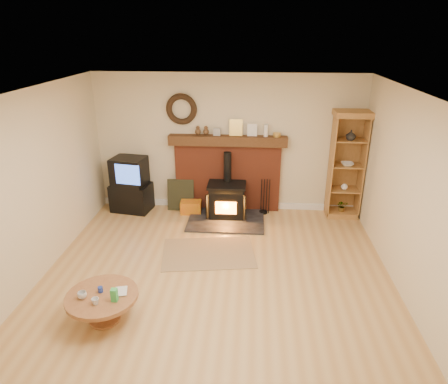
# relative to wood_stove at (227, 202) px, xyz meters

# --- Properties ---
(ground) EXTENTS (5.50, 5.50, 0.00)m
(ground) POSITION_rel_wood_stove_xyz_m (-0.01, -2.27, -0.32)
(ground) COLOR #B5864B
(ground) RESTS_ON ground
(room_shell) EXTENTS (5.02, 5.52, 2.61)m
(room_shell) POSITION_rel_wood_stove_xyz_m (-0.03, -2.17, 1.40)
(room_shell) COLOR beige
(room_shell) RESTS_ON ground
(chimney_breast) EXTENTS (2.20, 0.22, 1.78)m
(chimney_breast) POSITION_rel_wood_stove_xyz_m (-0.01, 0.40, 0.48)
(chimney_breast) COLOR brown
(chimney_breast) RESTS_ON ground
(wood_stove) EXTENTS (1.40, 1.00, 1.22)m
(wood_stove) POSITION_rel_wood_stove_xyz_m (0.00, 0.00, 0.00)
(wood_stove) COLOR black
(wood_stove) RESTS_ON ground
(area_rug) EXTENTS (1.57, 1.19, 0.01)m
(area_rug) POSITION_rel_wood_stove_xyz_m (-0.20, -1.33, -0.31)
(area_rug) COLOR brown
(area_rug) RESTS_ON ground
(tv_unit) EXTENTS (0.80, 0.62, 1.07)m
(tv_unit) POSITION_rel_wood_stove_xyz_m (-1.87, 0.20, 0.19)
(tv_unit) COLOR black
(tv_unit) RESTS_ON ground
(curio_cabinet) EXTENTS (0.64, 0.46, 2.00)m
(curio_cabinet) POSITION_rel_wood_stove_xyz_m (2.17, 0.29, 0.68)
(curio_cabinet) COLOR olive
(curio_cabinet) RESTS_ON ground
(firelog_box) EXTENTS (0.40, 0.27, 0.24)m
(firelog_box) POSITION_rel_wood_stove_xyz_m (-0.70, 0.13, -0.20)
(firelog_box) COLOR #EDB908
(firelog_box) RESTS_ON ground
(leaning_painting) EXTENTS (0.51, 0.14, 0.61)m
(leaning_painting) POSITION_rel_wood_stove_xyz_m (-0.92, 0.28, -0.01)
(leaning_painting) COLOR black
(leaning_painting) RESTS_ON ground
(fire_tools) EXTENTS (0.19, 0.16, 0.70)m
(fire_tools) POSITION_rel_wood_stove_xyz_m (0.71, 0.23, -0.16)
(fire_tools) COLOR black
(fire_tools) RESTS_ON ground
(coffee_table) EXTENTS (0.86, 0.86, 0.53)m
(coffee_table) POSITION_rel_wood_stove_xyz_m (-1.29, -2.99, -0.02)
(coffee_table) COLOR brown
(coffee_table) RESTS_ON ground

